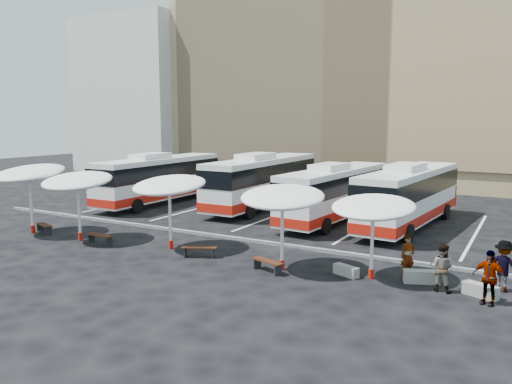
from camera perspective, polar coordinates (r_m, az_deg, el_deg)
The scene contains 25 objects.
ground at distance 26.48m, azimuth -5.10°, elevation -5.38°, with size 120.00×120.00×0.00m, color black.
sandstone_building at distance 55.38m, azimuth 14.41°, elevation 14.68°, with size 42.00×18.25×29.60m.
apartment_block at distance 65.13m, azimuth -11.67°, elevation 10.58°, with size 14.00×14.00×18.00m, color silver.
curb_divider at distance 26.87m, azimuth -4.50°, elevation -5.01°, with size 34.00×0.25×0.15m, color black.
bay_lines at distance 33.22m, azimuth 2.74°, elevation -2.53°, with size 24.15×12.00×0.01m.
bus_0 at distance 37.93m, azimuth -10.92°, elevation 1.64°, with size 2.91×12.02×3.81m.
bus_1 at distance 35.39m, azimuth 0.79°, elevation 1.43°, with size 2.92×12.40×3.94m.
bus_2 at distance 31.19m, azimuth 9.10°, elevation 0.10°, with size 3.36×11.58×3.62m.
bus_3 at distance 30.44m, azimuth 17.19°, elevation -0.23°, with size 3.58×12.08×3.78m.
sunshade_0 at distance 29.84m, azimuth -24.50°, elevation 1.95°, with size 3.82×3.87×3.93m.
sunshade_1 at distance 27.14m, azimuth -19.73°, elevation 1.18°, with size 4.31×4.34×3.67m.
sunshade_2 at distance 24.23m, azimuth -9.88°, elevation 0.75°, with size 3.61×3.65×3.67m.
sunshade_3 at distance 20.55m, azimuth 3.03°, elevation -0.58°, with size 4.13×4.16×3.63m.
sunshade_4 at distance 19.91m, azimuth 13.25°, elevation -1.70°, with size 3.23×3.27×3.38m.
wood_bench_0 at distance 30.15m, azimuth -23.06°, elevation -3.63°, with size 1.59×0.90×0.47m.
wood_bench_1 at distance 26.48m, azimuth -17.43°, elevation -4.90°, with size 1.62×0.50×0.49m.
wood_bench_2 at distance 23.06m, azimuth -6.50°, elevation -6.51°, with size 1.64×1.07×0.49m.
wood_bench_3 at distance 20.83m, azimuth 1.30°, elevation -8.11°, with size 1.62×0.91×0.48m.
conc_bench_0 at distance 20.68m, azimuth 10.26°, elevation -8.84°, with size 1.10×0.37×0.41m, color gray.
conc_bench_1 at distance 20.50m, azimuth 18.36°, elevation -9.17°, with size 1.32×0.44×0.49m, color gray.
conc_bench_2 at distance 19.77m, azimuth 24.26°, elevation -10.21°, with size 1.22×0.41×0.46m, color gray.
passenger_0 at distance 20.78m, azimuth 16.94°, elevation -7.07°, with size 0.64×0.42×1.75m, color black.
passenger_1 at distance 19.61m, azimuth 20.45°, elevation -8.11°, with size 0.87×0.67×1.78m, color black.
passenger_2 at distance 18.84m, azimuth 25.04°, elevation -8.85°, with size 1.12×0.46×1.91m, color black.
passenger_3 at distance 20.51m, azimuth 26.47°, elevation -7.58°, with size 1.23×0.71×1.90m, color black.
Camera 1 is at (14.64, -21.16, 6.27)m, focal length 35.00 mm.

